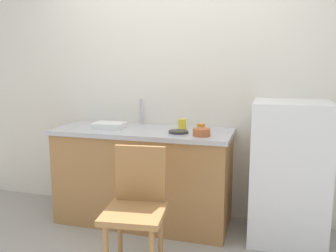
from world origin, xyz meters
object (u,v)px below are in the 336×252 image
(chair, at_px, (136,206))
(cup_yellow, at_px, (182,124))
(dish_tray, at_px, (109,125))
(hotplate, at_px, (178,132))
(terracotta_bowl, at_px, (202,132))
(cup_orange, at_px, (201,128))
(refrigerator, at_px, (289,172))

(chair, bearing_deg, cup_yellow, 78.30)
(dish_tray, height_order, cup_yellow, cup_yellow)
(dish_tray, distance_m, hotplate, 0.68)
(dish_tray, distance_m, terracotta_bowl, 0.89)
(chair, relative_size, cup_orange, 11.77)
(chair, xyz_separation_m, dish_tray, (-0.57, 0.79, 0.40))
(chair, height_order, cup_yellow, cup_yellow)
(dish_tray, distance_m, cup_orange, 0.85)
(refrigerator, relative_size, chair, 1.30)
(refrigerator, height_order, hotplate, refrigerator)
(terracotta_bowl, relative_size, cup_yellow, 1.61)
(refrigerator, bearing_deg, dish_tray, -178.48)
(refrigerator, bearing_deg, chair, -140.54)
(dish_tray, relative_size, terracotta_bowl, 1.95)
(chair, bearing_deg, cup_orange, 64.10)
(cup_yellow, bearing_deg, chair, -94.82)
(hotplate, bearing_deg, dish_tray, 175.42)
(chair, height_order, hotplate, hotplate)
(dish_tray, height_order, hotplate, dish_tray)
(refrigerator, height_order, cup_yellow, refrigerator)
(cup_orange, bearing_deg, terracotta_bowl, -77.81)
(chair, height_order, terracotta_bowl, terracotta_bowl)
(dish_tray, bearing_deg, chair, -54.20)
(refrigerator, relative_size, dish_tray, 4.15)
(refrigerator, relative_size, cup_orange, 15.36)
(chair, distance_m, cup_yellow, 1.04)
(terracotta_bowl, height_order, cup_yellow, cup_yellow)
(cup_orange, bearing_deg, refrigerator, 1.41)
(chair, bearing_deg, terracotta_bowl, 58.01)
(hotplate, bearing_deg, terracotta_bowl, -18.22)
(cup_yellow, xyz_separation_m, cup_orange, (0.20, -0.13, -0.01))
(refrigerator, xyz_separation_m, chair, (-1.02, -0.84, -0.08))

